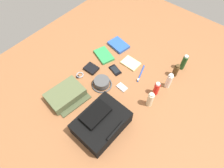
% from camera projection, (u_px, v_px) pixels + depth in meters
% --- Properties ---
extents(ground_plane, '(2.64, 2.02, 0.02)m').
position_uv_depth(ground_plane, '(112.00, 88.00, 1.55)').
color(ground_plane, '#925A35').
rests_on(ground_plane, ground).
extents(backpack, '(0.36, 0.27, 0.16)m').
position_uv_depth(backpack, '(101.00, 123.00, 1.29)').
color(backpack, black).
rests_on(backpack, ground_plane).
extents(toiletry_pouch, '(0.29, 0.26, 0.07)m').
position_uv_depth(toiletry_pouch, '(66.00, 95.00, 1.45)').
color(toiletry_pouch, '#56603D').
rests_on(toiletry_pouch, ground_plane).
extents(bucket_hat, '(0.17, 0.17, 0.06)m').
position_uv_depth(bucket_hat, '(102.00, 83.00, 1.53)').
color(bucket_hat, '#4C4C4C').
rests_on(bucket_hat, ground_plane).
extents(shampoo_bottle, '(0.04, 0.04, 0.15)m').
position_uv_depth(shampoo_bottle, '(184.00, 62.00, 1.59)').
color(shampoo_bottle, '#19471E').
rests_on(shampoo_bottle, ground_plane).
extents(cologne_bottle, '(0.04, 0.04, 0.12)m').
position_uv_depth(cologne_bottle, '(176.00, 71.00, 1.56)').
color(cologne_bottle, '#473319').
rests_on(cologne_bottle, ground_plane).
extents(toothpaste_tube, '(0.04, 0.04, 0.15)m').
position_uv_depth(toothpaste_tube, '(169.00, 81.00, 1.48)').
color(toothpaste_tube, white).
rests_on(toothpaste_tube, ground_plane).
extents(sunscreen_spray, '(0.04, 0.04, 0.13)m').
position_uv_depth(sunscreen_spray, '(156.00, 89.00, 1.45)').
color(sunscreen_spray, red).
rests_on(sunscreen_spray, ground_plane).
extents(lotion_bottle, '(0.04, 0.04, 0.15)m').
position_uv_depth(lotion_bottle, '(150.00, 100.00, 1.39)').
color(lotion_bottle, beige).
rests_on(lotion_bottle, ground_plane).
extents(paperback_novel, '(0.16, 0.20, 0.03)m').
position_uv_depth(paperback_novel, '(119.00, 45.00, 1.79)').
color(paperback_novel, blue).
rests_on(paperback_novel, ground_plane).
extents(travel_guidebook, '(0.17, 0.21, 0.02)m').
position_uv_depth(travel_guidebook, '(104.00, 55.00, 1.72)').
color(travel_guidebook, '#2D934C').
rests_on(travel_guidebook, ground_plane).
extents(cell_phone, '(0.09, 0.12, 0.01)m').
position_uv_depth(cell_phone, '(115.00, 70.00, 1.63)').
color(cell_phone, black).
rests_on(cell_phone, ground_plane).
extents(media_player, '(0.06, 0.09, 0.01)m').
position_uv_depth(media_player, '(122.00, 87.00, 1.53)').
color(media_player, '#B7B7BC').
rests_on(media_player, ground_plane).
extents(wristwatch, '(0.07, 0.06, 0.01)m').
position_uv_depth(wristwatch, '(80.00, 75.00, 1.60)').
color(wristwatch, '#99999E').
rests_on(wristwatch, ground_plane).
extents(toothbrush, '(0.18, 0.07, 0.02)m').
position_uv_depth(toothbrush, '(141.00, 74.00, 1.60)').
color(toothbrush, blue).
rests_on(toothbrush, ground_plane).
extents(wallet, '(0.09, 0.11, 0.02)m').
position_uv_depth(wallet, '(91.00, 69.00, 1.63)').
color(wallet, black).
rests_on(wallet, ground_plane).
extents(notepad, '(0.11, 0.15, 0.02)m').
position_uv_depth(notepad, '(131.00, 63.00, 1.67)').
color(notepad, beige).
rests_on(notepad, ground_plane).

